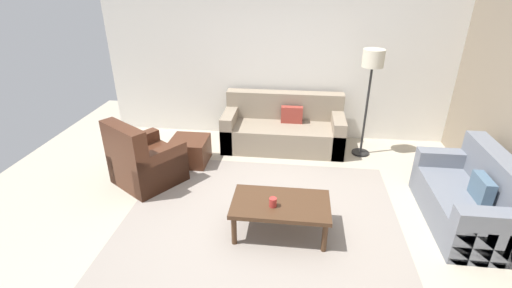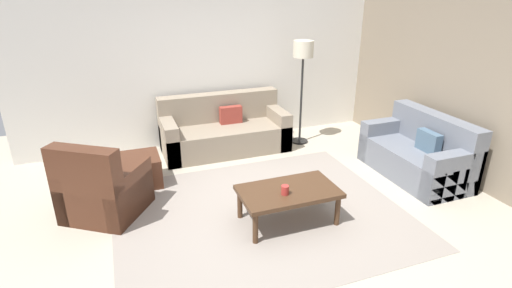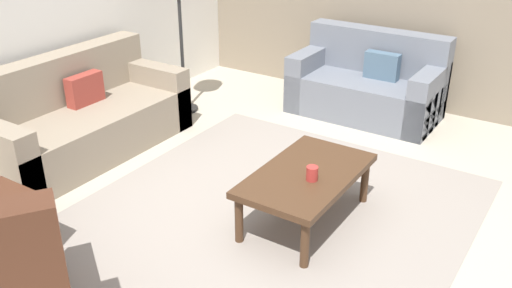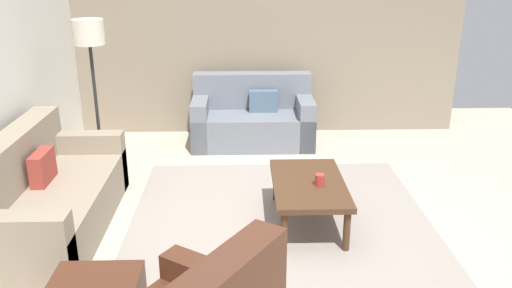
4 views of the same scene
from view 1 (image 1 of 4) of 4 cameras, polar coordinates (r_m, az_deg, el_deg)
ground_plane at (r=4.58m, az=0.81°, el=-11.39°), size 8.00×8.00×0.00m
rear_partition at (r=6.39m, az=3.43°, el=13.35°), size 6.00×0.12×2.80m
area_rug at (r=4.57m, az=0.81°, el=-11.35°), size 3.33×2.76×0.01m
couch_main at (r=6.25m, az=4.30°, el=2.41°), size 1.99×0.88×0.88m
couch_loveseat at (r=5.02m, az=30.90°, el=-7.68°), size 0.81×1.54×0.88m
armchair_leather at (r=5.32m, az=-17.28°, el=-3.00°), size 1.11×1.11×0.95m
ottoman at (r=5.78m, az=-10.34°, el=-1.03°), size 0.56×0.56×0.40m
coffee_table at (r=4.15m, az=3.88°, el=-9.70°), size 1.10×0.64×0.41m
cup at (r=4.03m, az=2.67°, el=-9.12°), size 0.08×0.08×0.10m
lamp_standing at (r=5.81m, az=17.71°, el=11.05°), size 0.32×0.32×1.71m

